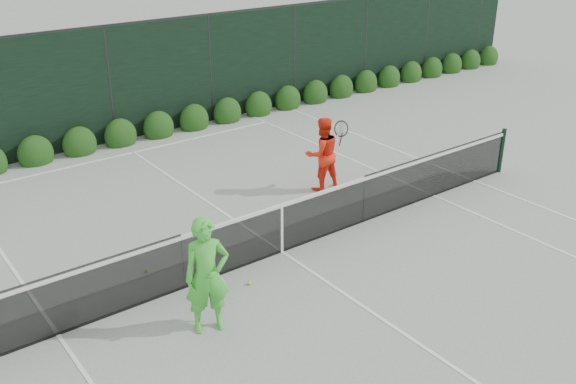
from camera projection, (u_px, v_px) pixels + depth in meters
ground at (282, 252)px, 11.73m from camera, size 80.00×80.00×0.00m
tennis_net at (281, 227)px, 11.50m from camera, size 12.90×0.10×1.07m
player_woman at (207, 276)px, 9.27m from camera, size 0.77×0.62×1.83m
player_man at (322, 154)px, 13.98m from camera, size 0.93×0.78×1.65m
court_lines at (282, 252)px, 11.73m from camera, size 11.03×23.83×0.01m
windscreen_fence at (394, 235)px, 9.13m from camera, size 32.00×21.07×3.06m
hedge_row at (121, 136)px, 16.84m from camera, size 31.66×0.65×0.94m
tennis_balls at (203, 278)px, 10.85m from camera, size 1.27×1.47×0.07m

